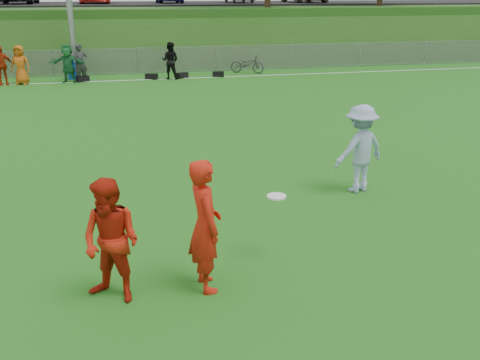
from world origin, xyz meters
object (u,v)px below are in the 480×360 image
object	(u,v)px
bicycle	(247,64)
player_red_left	(205,226)
player_red_center	(111,242)
frisbee	(276,196)
recycling_bin	(74,70)
player_blue	(360,149)

from	to	relation	value
bicycle	player_red_left	bearing A→B (deg)	-166.92
player_red_center	bicycle	bearing A→B (deg)	106.81
frisbee	recycling_bin	distance (m)	19.67
player_red_left	bicycle	bearing A→B (deg)	-21.77
frisbee	player_red_center	bearing A→B (deg)	-164.40
player_red_left	frisbee	bearing A→B (deg)	-67.61
player_red_center	recycling_bin	distance (m)	19.99
player_red_center	recycling_bin	size ratio (longest dim) A/B	2.08
player_blue	recycling_bin	size ratio (longest dim) A/B	2.20
recycling_bin	bicycle	size ratio (longest dim) A/B	0.48
player_red_left	player_red_center	world-z (taller)	player_red_left
player_red_left	recycling_bin	world-z (taller)	player_red_left
frisbee	bicycle	world-z (taller)	frisbee
bicycle	frisbee	bearing A→B (deg)	-164.04
bicycle	recycling_bin	bearing A→B (deg)	118.68
recycling_bin	frisbee	bearing A→B (deg)	-78.04
player_red_center	frisbee	bearing A→B (deg)	51.27
player_blue	frisbee	distance (m)	3.49
player_red_center	recycling_bin	bearing A→B (deg)	130.28
player_red_left	player_red_center	xyz separation A→B (m)	(-1.25, -0.03, -0.09)
player_blue	recycling_bin	xyz separation A→B (m)	(-6.59, 16.82, -0.49)
frisbee	recycling_bin	bearing A→B (deg)	101.96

